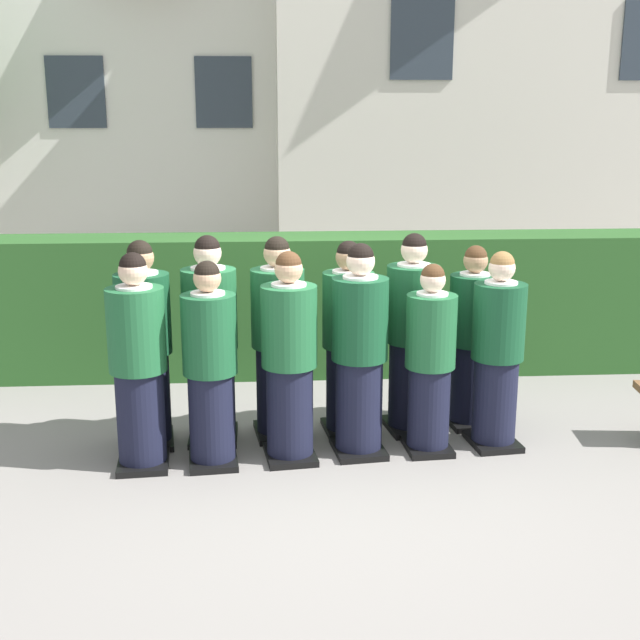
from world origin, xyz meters
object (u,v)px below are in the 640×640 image
object	(u,v)px
student_rear_row_1	(210,344)
student_front_row_3	(359,355)
student_rear_row_0	(145,349)
student_rear_row_3	(348,343)
student_rear_row_4	(412,338)
student_front_row_0	(138,367)
student_front_row_4	(430,364)
student_front_row_2	(289,362)
student_rear_row_5	(472,341)
student_front_row_1	(210,370)
student_rear_row_2	(278,343)
student_front_row_5	(497,355)

from	to	relation	value
student_rear_row_1	student_front_row_3	bearing A→B (deg)	-16.73
student_rear_row_0	student_rear_row_1	size ratio (longest dim) A/B	0.99
student_rear_row_3	student_rear_row_4	distance (m)	0.54
student_front_row_0	student_front_row_4	distance (m)	2.26
student_front_row_2	student_rear_row_5	world-z (taller)	student_front_row_2
student_rear_row_1	student_rear_row_4	distance (m)	1.68
student_front_row_1	student_rear_row_1	world-z (taller)	student_rear_row_1
student_rear_row_0	student_front_row_4	bearing A→B (deg)	-7.22
student_front_row_4	student_rear_row_2	world-z (taller)	student_rear_row_2
student_front_row_4	student_rear_row_4	distance (m)	0.48
student_rear_row_1	student_rear_row_5	bearing A→B (deg)	5.09
student_front_row_4	student_rear_row_0	xyz separation A→B (m)	(-2.26, 0.29, 0.08)
student_front_row_5	student_rear_row_4	bearing A→B (deg)	147.76
student_front_row_2	student_rear_row_0	size ratio (longest dim) A/B	0.98
student_front_row_1	student_rear_row_3	size ratio (longest dim) A/B	0.97
student_front_row_0	student_rear_row_5	size ratio (longest dim) A/B	1.05
student_front_row_4	student_rear_row_3	xyz separation A→B (m)	(-0.61, 0.44, 0.06)
student_front_row_4	student_rear_row_5	bearing A→B (deg)	49.43
student_front_row_3	student_front_row_5	bearing A→B (deg)	3.86
student_rear_row_2	student_front_row_1	bearing A→B (deg)	-133.32
student_front_row_5	student_rear_row_3	distance (m)	1.22
student_front_row_1	student_rear_row_2	bearing A→B (deg)	46.68
student_front_row_0	student_rear_row_0	xyz separation A→B (m)	(-0.01, 0.44, 0.01)
student_rear_row_0	student_rear_row_5	xyz separation A→B (m)	(2.73, 0.26, -0.05)
student_front_row_0	student_rear_row_4	world-z (taller)	student_rear_row_4
student_front_row_0	student_front_row_4	xyz separation A→B (m)	(2.25, 0.16, -0.07)
student_front_row_2	student_rear_row_2	xyz separation A→B (m)	(-0.08, 0.49, 0.02)
student_front_row_3	student_rear_row_3	distance (m)	0.44
student_front_row_5	student_rear_row_3	bearing A→B (deg)	162.62
student_front_row_1	student_rear_row_3	distance (m)	1.25
student_rear_row_0	student_rear_row_1	world-z (taller)	student_rear_row_1
student_front_row_4	student_front_row_3	bearing A→B (deg)	-179.69
student_front_row_0	student_front_row_3	world-z (taller)	student_front_row_3
student_front_row_0	student_rear_row_5	bearing A→B (deg)	14.55
student_rear_row_1	student_front_row_1	bearing A→B (deg)	-86.78
student_front_row_5	student_rear_row_5	xyz separation A→B (m)	(-0.09, 0.48, -0.01)
student_rear_row_2	student_rear_row_4	size ratio (longest dim) A/B	1.00
student_rear_row_4	student_front_row_1	bearing A→B (deg)	-159.59
student_front_row_2	student_rear_row_2	distance (m)	0.50
student_rear_row_1	student_rear_row_2	world-z (taller)	student_rear_row_1
student_front_row_2	student_front_row_3	xyz separation A→B (m)	(0.55, 0.08, 0.02)
student_front_row_2	student_rear_row_3	world-z (taller)	student_front_row_2
student_front_row_2	student_rear_row_3	bearing A→B (deg)	46.16
student_front_row_5	student_rear_row_5	size ratio (longest dim) A/B	1.02
student_front_row_0	student_front_row_5	size ratio (longest dim) A/B	1.04
student_rear_row_1	student_rear_row_2	distance (m)	0.55
student_rear_row_0	student_rear_row_1	bearing A→B (deg)	7.15
student_rear_row_0	student_rear_row_1	xyz separation A→B (m)	(0.52, 0.07, 0.01)
student_rear_row_4	student_rear_row_5	size ratio (longest dim) A/B	1.08
student_front_row_4	student_rear_row_2	size ratio (longest dim) A/B	0.90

